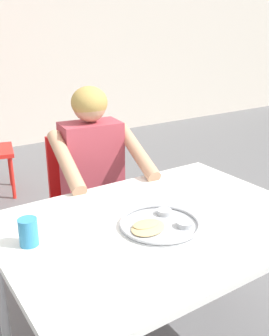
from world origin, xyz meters
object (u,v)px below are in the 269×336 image
(drinking_cup, at_px, (28,231))
(chair_foreground, at_px, (85,192))
(diner_foreground, at_px, (98,172))
(thali_tray, at_px, (159,224))
(table_foreground, at_px, (158,234))

(drinking_cup, xyz_separation_m, chair_foreground, (0.61, 0.79, -0.28))
(drinking_cup, height_order, diner_foreground, diner_foreground)
(chair_foreground, bearing_deg, thali_tray, -97.60)
(chair_foreground, xyz_separation_m, diner_foreground, (-0.02, -0.22, 0.21))
(thali_tray, distance_m, diner_foreground, 0.73)
(thali_tray, bearing_deg, diner_foreground, 81.77)
(drinking_cup, relative_size, diner_foreground, 0.09)
(table_foreground, relative_size, diner_foreground, 1.09)
(thali_tray, height_order, chair_foreground, chair_foreground)
(table_foreground, height_order, chair_foreground, chair_foreground)
(drinking_cup, bearing_deg, table_foreground, -12.46)
(table_foreground, distance_m, chair_foreground, 0.93)
(table_foreground, xyz_separation_m, chair_foreground, (0.10, 0.91, -0.16))
(thali_tray, distance_m, drinking_cup, 0.51)
(thali_tray, bearing_deg, chair_foreground, 82.40)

